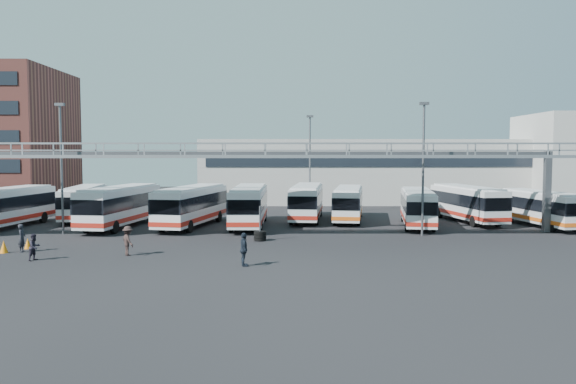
{
  "coord_description": "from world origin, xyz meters",
  "views": [
    {
      "loc": [
        1.41,
        -35.81,
        6.37
      ],
      "look_at": [
        1.65,
        6.0,
        3.44
      ],
      "focal_mm": 35.0,
      "sensor_mm": 36.0,
      "label": 1
    }
  ],
  "objects_px": {
    "light_pole_back": "(310,159)",
    "bus_5": "(307,201)",
    "light_pole_left": "(61,161)",
    "pedestrian_d": "(244,250)",
    "pedestrian_c": "(128,241)",
    "cone_left": "(28,243)",
    "bus_2": "(121,205)",
    "bus_4": "(249,204)",
    "bus_7": "(417,206)",
    "pedestrian_b": "(34,247)",
    "bus_0": "(7,206)",
    "bus_9": "(541,207)",
    "light_pole_mid": "(423,161)",
    "bus_1": "(84,201)",
    "bus_8": "(467,202)",
    "tire_stack": "(260,235)",
    "bus_6": "(348,202)",
    "pedestrian_a": "(22,238)",
    "bus_3": "(192,205)",
    "cone_right": "(4,247)"
  },
  "relations": [
    {
      "from": "pedestrian_b",
      "to": "pedestrian_d",
      "type": "xyz_separation_m",
      "value": [
        12.54,
        -1.81,
        0.15
      ]
    },
    {
      "from": "bus_8",
      "to": "bus_7",
      "type": "bearing_deg",
      "value": -158.84
    },
    {
      "from": "light_pole_left",
      "to": "pedestrian_c",
      "type": "distance_m",
      "value": 12.98
    },
    {
      "from": "bus_3",
      "to": "tire_stack",
      "type": "relative_size",
      "value": 4.63
    },
    {
      "from": "pedestrian_d",
      "to": "tire_stack",
      "type": "distance_m",
      "value": 9.17
    },
    {
      "from": "cone_left",
      "to": "bus_1",
      "type": "bearing_deg",
      "value": 96.96
    },
    {
      "from": "pedestrian_b",
      "to": "bus_8",
      "type": "bearing_deg",
      "value": -37.65
    },
    {
      "from": "bus_5",
      "to": "cone_left",
      "type": "distance_m",
      "value": 24.79
    },
    {
      "from": "pedestrian_a",
      "to": "pedestrian_b",
      "type": "distance_m",
      "value": 3.48
    },
    {
      "from": "light_pole_back",
      "to": "bus_1",
      "type": "xyz_separation_m",
      "value": [
        -21.66,
        -4.66,
        -3.96
      ]
    },
    {
      "from": "bus_6",
      "to": "pedestrian_b",
      "type": "bearing_deg",
      "value": -128.29
    },
    {
      "from": "light_pole_mid",
      "to": "cone_right",
      "type": "height_order",
      "value": "light_pole_mid"
    },
    {
      "from": "light_pole_left",
      "to": "cone_left",
      "type": "relative_size",
      "value": 14.45
    },
    {
      "from": "pedestrian_d",
      "to": "light_pole_left",
      "type": "bearing_deg",
      "value": 36.19
    },
    {
      "from": "bus_7",
      "to": "pedestrian_d",
      "type": "xyz_separation_m",
      "value": [
        -13.79,
        -17.08,
        -0.81
      ]
    },
    {
      "from": "bus_3",
      "to": "pedestrian_a",
      "type": "relative_size",
      "value": 6.47
    },
    {
      "from": "light_pole_back",
      "to": "bus_5",
      "type": "distance_m",
      "value": 6.47
    },
    {
      "from": "bus_2",
      "to": "pedestrian_a",
      "type": "bearing_deg",
      "value": -94.56
    },
    {
      "from": "bus_2",
      "to": "tire_stack",
      "type": "height_order",
      "value": "bus_2"
    },
    {
      "from": "pedestrian_d",
      "to": "cone_left",
      "type": "relative_size",
      "value": 2.69
    },
    {
      "from": "bus_1",
      "to": "bus_6",
      "type": "height_order",
      "value": "bus_1"
    },
    {
      "from": "light_pole_left",
      "to": "bus_7",
      "type": "relative_size",
      "value": 0.95
    },
    {
      "from": "light_pole_left",
      "to": "cone_left",
      "type": "xyz_separation_m",
      "value": [
        0.31,
        -6.78,
        -5.37
      ]
    },
    {
      "from": "light_pole_mid",
      "to": "tire_stack",
      "type": "relative_size",
      "value": 4.03
    },
    {
      "from": "bus_4",
      "to": "bus_5",
      "type": "relative_size",
      "value": 1.02
    },
    {
      "from": "light_pole_mid",
      "to": "bus_1",
      "type": "relative_size",
      "value": 0.95
    },
    {
      "from": "light_pole_left",
      "to": "bus_3",
      "type": "xyz_separation_m",
      "value": [
        9.4,
        4.33,
        -3.81
      ]
    },
    {
      "from": "bus_9",
      "to": "cone_right",
      "type": "relative_size",
      "value": 13.14
    },
    {
      "from": "tire_stack",
      "to": "pedestrian_b",
      "type": "bearing_deg",
      "value": -150.64
    },
    {
      "from": "light_pole_mid",
      "to": "cone_left",
      "type": "relative_size",
      "value": 14.45
    },
    {
      "from": "bus_0",
      "to": "bus_5",
      "type": "xyz_separation_m",
      "value": [
        25.64,
        5.28,
        -0.03
      ]
    },
    {
      "from": "bus_9",
      "to": "light_pole_mid",
      "type": "bearing_deg",
      "value": -163.47
    },
    {
      "from": "pedestrian_a",
      "to": "bus_1",
      "type": "bearing_deg",
      "value": 0.1
    },
    {
      "from": "bus_7",
      "to": "pedestrian_b",
      "type": "height_order",
      "value": "bus_7"
    },
    {
      "from": "light_pole_mid",
      "to": "bus_0",
      "type": "height_order",
      "value": "light_pole_mid"
    },
    {
      "from": "bus_3",
      "to": "pedestrian_a",
      "type": "distance_m",
      "value": 15.25
    },
    {
      "from": "light_pole_back",
      "to": "bus_2",
      "type": "height_order",
      "value": "light_pole_back"
    },
    {
      "from": "bus_0",
      "to": "bus_4",
      "type": "relative_size",
      "value": 1.0
    },
    {
      "from": "pedestrian_c",
      "to": "cone_left",
      "type": "height_order",
      "value": "pedestrian_c"
    },
    {
      "from": "bus_8",
      "to": "tire_stack",
      "type": "relative_size",
      "value": 4.4
    },
    {
      "from": "bus_4",
      "to": "cone_right",
      "type": "bearing_deg",
      "value": -138.53
    },
    {
      "from": "light_pole_left",
      "to": "pedestrian_d",
      "type": "height_order",
      "value": "light_pole_left"
    },
    {
      "from": "bus_0",
      "to": "tire_stack",
      "type": "xyz_separation_m",
      "value": [
        21.77,
        -7.07,
        -1.46
      ]
    },
    {
      "from": "cone_right",
      "to": "pedestrian_d",
      "type": "bearing_deg",
      "value": -15.41
    },
    {
      "from": "bus_2",
      "to": "bus_4",
      "type": "xyz_separation_m",
      "value": [
        10.96,
        0.49,
        -0.02
      ]
    },
    {
      "from": "light_pole_mid",
      "to": "bus_8",
      "type": "bearing_deg",
      "value": 53.81
    },
    {
      "from": "bus_9",
      "to": "bus_6",
      "type": "bearing_deg",
      "value": 157.62
    },
    {
      "from": "pedestrian_d",
      "to": "cone_left",
      "type": "distance_m",
      "value": 15.93
    },
    {
      "from": "pedestrian_a",
      "to": "cone_left",
      "type": "height_order",
      "value": "pedestrian_a"
    },
    {
      "from": "light_pole_back",
      "to": "bus_5",
      "type": "bearing_deg",
      "value": -95.68
    }
  ]
}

